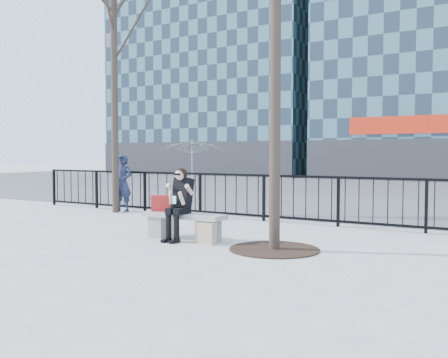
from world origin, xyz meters
The scene contains 12 objects.
ground centered at (0.00, 0.00, 0.00)m, with size 120.00×120.00×0.00m, color gray.
street_surface centered at (0.00, 15.00, 0.00)m, with size 60.00×23.00×0.01m, color #474747.
railing centered at (0.00, 3.00, 0.55)m, with size 14.00×0.06×1.10m.
building_left centered at (-15.00, 27.00, 11.30)m, with size 16.20×10.20×22.60m.
tree_left centered at (-4.00, 2.50, 4.86)m, with size 2.80×2.80×6.50m.
tree_grate centered at (1.90, -0.10, 0.01)m, with size 1.50×1.50×0.02m, color black.
bench_main centered at (0.00, 0.00, 0.30)m, with size 1.65×0.46×0.49m.
seated_woman centered at (0.00, -0.16, 0.67)m, with size 0.50×0.64×1.34m.
handbag centered at (-0.53, 0.02, 0.64)m, with size 0.37×0.18×0.31m, color #AB1815.
shopping_bag centered at (0.62, -0.21, 0.19)m, with size 0.40×0.15×0.38m, color #CBB390.
standing_man centered at (-3.99, 2.77, 0.78)m, with size 0.57×0.38×1.56m, color black.
vendor_umbrella centered at (-3.77, 5.77, 1.03)m, with size 2.25×2.30×2.07m, color #F7F736.
Camera 1 is at (5.33, -7.59, 1.61)m, focal length 40.00 mm.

